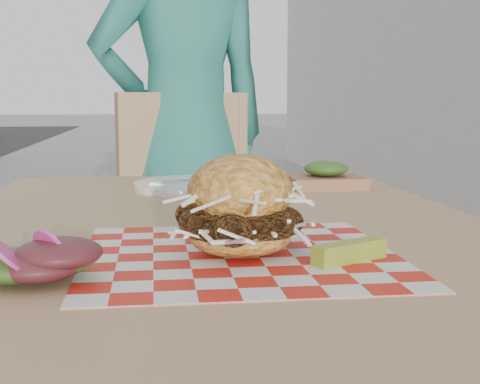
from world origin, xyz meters
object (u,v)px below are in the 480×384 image
Objects in this scene: patio_table at (218,271)px; patio_chair at (176,226)px; sandwich at (240,211)px; diner at (185,133)px.

patio_table is 1.01m from patio_chair.
sandwich is (0.00, -0.23, 0.13)m from patio_table.
patio_chair is 5.20× the size of sandwich.
sandwich reaches higher than patio_table.
patio_chair reaches higher than patio_table.
patio_table is at bearing 91.09° from sandwich.
patio_chair is at bearing 56.37° from diner.
diner reaches higher than patio_chair.
patio_table is at bearing -106.06° from patio_chair.
diner is at bearing 89.73° from patio_table.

